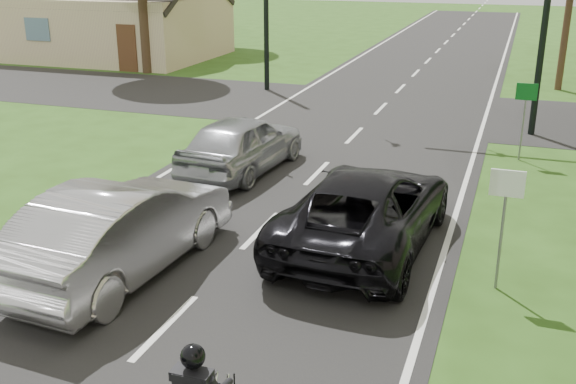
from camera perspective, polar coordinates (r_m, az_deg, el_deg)
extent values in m
plane|color=#284914|center=(10.67, -10.33, -11.22)|extent=(140.00, 140.00, 0.00)
cube|color=black|center=(19.26, 4.20, 3.34)|extent=(8.00, 100.00, 0.01)
cube|color=black|center=(24.93, 7.85, 6.99)|extent=(60.00, 7.00, 0.01)
cylinder|color=black|center=(7.87, -6.27, -15.75)|extent=(0.55, 0.04, 0.03)
sphere|color=black|center=(7.17, -8.06, -13.62)|extent=(0.26, 0.26, 0.26)
imported|color=black|center=(13.01, 6.57, -1.39)|extent=(2.81, 5.58, 1.52)
imported|color=#BABABF|center=(12.17, -13.97, -3.00)|extent=(2.08, 5.17, 1.67)
imported|color=#9A9DA2|center=(17.36, -3.92, 4.14)|extent=(2.20, 4.62, 1.52)
cylinder|color=black|center=(22.01, 20.78, 12.17)|extent=(0.20, 0.20, 6.00)
cylinder|color=black|center=(27.82, -1.86, 14.72)|extent=(0.20, 0.20, 6.00)
cylinder|color=slate|center=(11.74, 17.63, -3.42)|extent=(0.05, 0.05, 2.00)
cube|color=silver|center=(11.40, 18.08, 0.69)|extent=(0.55, 0.04, 0.45)
cylinder|color=slate|center=(19.38, 19.26, 5.42)|extent=(0.05, 0.05, 2.00)
cube|color=#0C591E|center=(19.17, 19.56, 8.00)|extent=(0.55, 0.04, 0.45)
cylinder|color=#332316|center=(32.59, -12.19, 15.19)|extent=(0.44, 0.44, 6.16)
cube|color=beige|center=(38.21, -14.18, 13.42)|extent=(10.00, 8.00, 3.20)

